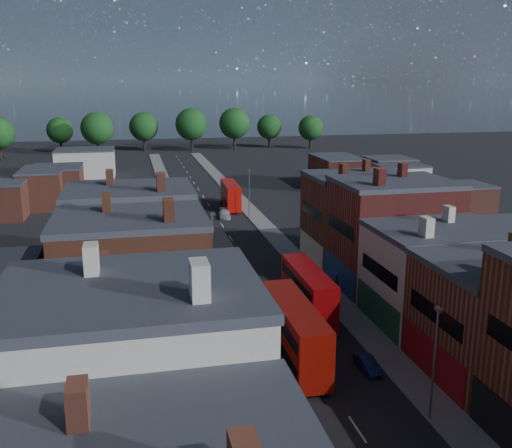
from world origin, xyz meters
name	(u,v)px	position (x,y,z in m)	size (l,w,h in m)	color
ground	(357,429)	(0.00, 0.00, 0.00)	(400.00, 400.00, 0.00)	black
pavement_west	(185,237)	(-6.50, 50.00, 0.06)	(3.00, 200.00, 0.12)	gray
pavement_east	(271,232)	(6.50, 50.00, 0.06)	(3.00, 200.00, 0.12)	gray
terrace_west	(136,365)	(-14.00, 0.00, 6.26)	(12.00, 80.00, 12.52)	maroon
lamp_post_1	(435,356)	(5.20, 0.00, 4.70)	(0.25, 0.70, 8.12)	slate
lamp_post_2	(213,243)	(-5.20, 30.00, 4.70)	(0.25, 0.70, 8.12)	slate
lamp_post_3	(249,190)	(5.20, 60.00, 4.70)	(0.25, 0.70, 8.12)	slate
bus_0	(295,331)	(-1.50, 9.78, 2.73)	(3.02, 11.74, 5.07)	#A61209
bus_1	(308,291)	(2.46, 18.79, 2.54)	(2.79, 10.90, 4.70)	red
bus_2	(231,195)	(3.50, 68.06, 2.49)	(3.05, 10.77, 4.61)	red
car_1	(367,364)	(3.80, 7.29, 0.53)	(1.13, 3.24, 1.07)	navy
car_2	(223,263)	(-3.24, 34.94, 0.59)	(1.97, 4.27, 1.19)	black
car_3	(225,214)	(1.20, 61.01, 0.66)	(1.84, 4.52, 1.31)	silver
ped_1	(221,363)	(-7.70, 8.83, 1.11)	(0.96, 0.53, 1.98)	#3B1817
ped_3	(337,284)	(7.35, 23.95, 1.06)	(1.10, 0.50, 1.88)	#545148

